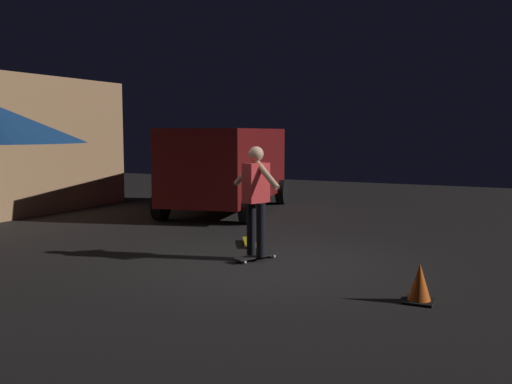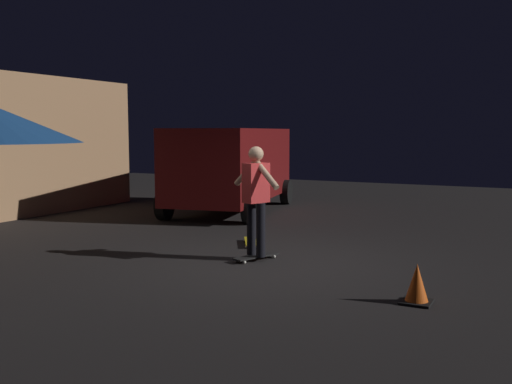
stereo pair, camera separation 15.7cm
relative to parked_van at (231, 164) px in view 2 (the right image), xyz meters
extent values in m
plane|color=black|center=(-4.66, -3.30, -1.16)|extent=(28.00, 28.00, 0.00)
cube|color=maroon|center=(-0.01, 0.00, 0.02)|extent=(4.89, 2.77, 1.70)
cube|color=black|center=(2.22, 0.45, 0.37)|extent=(0.41, 1.73, 0.64)
cylinder|color=black|center=(1.51, 1.32, -0.83)|extent=(0.69, 0.35, 0.66)
cylinder|color=black|center=(1.90, -0.63, -0.83)|extent=(0.69, 0.35, 0.66)
cylinder|color=black|center=(-1.92, 0.62, -0.83)|extent=(0.69, 0.35, 0.66)
cylinder|color=black|center=(-1.53, -1.32, -0.83)|extent=(0.69, 0.35, 0.66)
cube|color=black|center=(-4.56, -3.02, -1.10)|extent=(0.80, 0.48, 0.02)
sphere|color=silver|center=(-4.25, -3.06, -1.13)|extent=(0.05, 0.05, 0.05)
sphere|color=silver|center=(-4.31, -3.22, -1.13)|extent=(0.05, 0.05, 0.05)
sphere|color=silver|center=(-4.80, -2.83, -1.13)|extent=(0.05, 0.05, 0.05)
sphere|color=silver|center=(-4.87, -2.99, -1.13)|extent=(0.05, 0.05, 0.05)
cube|color=gold|center=(-3.53, -2.39, -1.10)|extent=(0.77, 0.57, 0.02)
sphere|color=silver|center=(-3.74, -2.62, -1.13)|extent=(0.05, 0.05, 0.05)
sphere|color=silver|center=(-3.83, -2.47, -1.13)|extent=(0.05, 0.05, 0.05)
sphere|color=silver|center=(-3.23, -2.31, -1.13)|extent=(0.05, 0.05, 0.05)
sphere|color=silver|center=(-3.31, -2.16, -1.13)|extent=(0.05, 0.05, 0.05)
cylinder|color=black|center=(-4.52, -2.92, -0.68)|extent=(0.14, 0.14, 0.82)
cylinder|color=black|center=(-4.60, -3.13, -0.68)|extent=(0.14, 0.14, 0.82)
cube|color=red|center=(-4.56, -3.02, 0.03)|extent=(0.43, 0.35, 0.60)
sphere|color=tan|center=(-4.56, -3.02, 0.46)|extent=(0.23, 0.23, 0.23)
cylinder|color=tan|center=(-4.48, -2.82, 0.18)|extent=(0.29, 0.54, 0.46)
cylinder|color=tan|center=(-4.64, -3.23, 0.18)|extent=(0.29, 0.54, 0.46)
cube|color=black|center=(-5.69, -5.68, -1.15)|extent=(0.34, 0.34, 0.03)
cone|color=#EA5914|center=(-5.69, -5.68, -0.93)|extent=(0.28, 0.28, 0.46)
camera|label=1|loc=(-12.31, -6.83, 0.80)|focal=40.31mm
camera|label=2|loc=(-12.24, -6.97, 0.80)|focal=40.31mm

